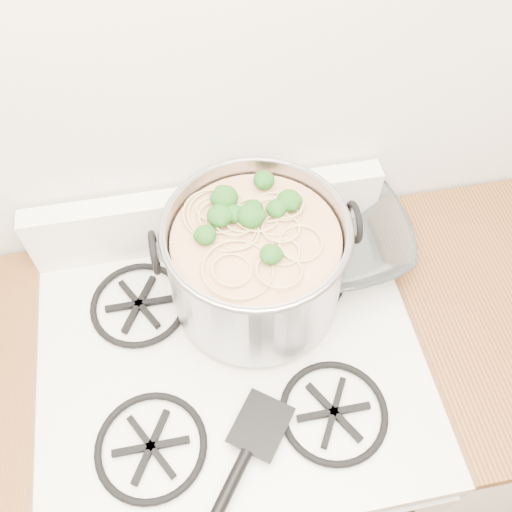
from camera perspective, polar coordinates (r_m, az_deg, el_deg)
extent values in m
plane|color=silver|center=(1.01, -6.74, 18.65)|extent=(3.60, 0.00, 3.60)
cube|color=white|center=(1.62, -1.86, -17.39)|extent=(0.76, 0.65, 0.81)
cube|color=white|center=(1.17, -2.49, -10.51)|extent=(0.76, 0.65, 0.04)
cube|color=black|center=(1.14, -2.55, -9.85)|extent=(0.60, 0.56, 0.02)
cylinder|color=black|center=(1.22, 14.68, -23.43)|extent=(0.04, 0.03, 0.04)
cube|color=silver|center=(1.65, -20.50, -19.13)|extent=(0.25, 0.65, 0.88)
cylinder|color=#94949C|center=(1.10, 0.00, -0.67)|extent=(0.34, 0.34, 0.23)
torus|color=#94949C|center=(1.01, 0.00, 2.77)|extent=(0.35, 0.35, 0.01)
torus|color=black|center=(1.03, -10.12, 0.33)|extent=(0.01, 0.08, 0.08)
torus|color=black|center=(1.07, 9.75, 3.35)|extent=(0.01, 0.08, 0.08)
cylinder|color=tan|center=(1.11, 0.00, -1.13)|extent=(0.31, 0.31, 0.19)
sphere|color=#1C5215|center=(1.02, 0.00, 2.41)|extent=(0.04, 0.04, 0.04)
sphere|color=#1C5215|center=(1.02, 0.00, 2.41)|extent=(0.04, 0.04, 0.04)
sphere|color=#1C5215|center=(1.02, 0.00, 2.41)|extent=(0.04, 0.04, 0.04)
sphere|color=#1C5215|center=(1.02, 0.00, 2.41)|extent=(0.04, 0.04, 0.04)
sphere|color=#1C5215|center=(1.02, 0.00, 2.41)|extent=(0.04, 0.04, 0.04)
sphere|color=#1C5215|center=(1.02, 0.00, 2.41)|extent=(0.04, 0.04, 0.04)
sphere|color=#1C5215|center=(1.02, 0.00, 2.41)|extent=(0.04, 0.04, 0.04)
sphere|color=#1C5215|center=(1.02, 0.00, 2.41)|extent=(0.04, 0.04, 0.04)
sphere|color=#1C5215|center=(1.02, 0.00, 2.41)|extent=(0.04, 0.04, 0.04)
sphere|color=#1C5215|center=(1.02, 0.00, 2.41)|extent=(0.04, 0.04, 0.04)
imported|color=white|center=(1.26, 7.60, 1.38)|extent=(0.13, 0.13, 0.03)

